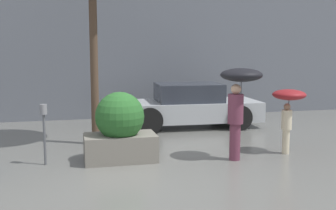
{
  "coord_description": "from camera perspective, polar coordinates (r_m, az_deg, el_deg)",
  "views": [
    {
      "loc": [
        -1.48,
        -7.52,
        2.33
      ],
      "look_at": [
        0.72,
        1.6,
        1.05
      ],
      "focal_mm": 45.0,
      "sensor_mm": 36.0,
      "label": 1
    }
  ],
  "objects": [
    {
      "name": "ground_plane",
      "position": [
        8.02,
        -2.36,
        -9.15
      ],
      "size": [
        40.0,
        40.0,
        0.0
      ],
      "primitive_type": "plane",
      "color": "slate"
    },
    {
      "name": "person_adult",
      "position": [
        8.8,
        9.64,
        1.99
      ],
      "size": [
        0.87,
        0.87,
        1.91
      ],
      "rotation": [
        0.0,
        0.0,
        0.37
      ],
      "color": "brown",
      "rests_on": "ground"
    },
    {
      "name": "person_child",
      "position": [
        9.62,
        16.01,
        0.36
      ],
      "size": [
        0.73,
        0.73,
        1.42
      ],
      "rotation": [
        0.0,
        0.0,
        0.73
      ],
      "color": "beige",
      "rests_on": "ground"
    },
    {
      "name": "parking_meter",
      "position": [
        8.69,
        -16.47,
        -2.14
      ],
      "size": [
        0.14,
        0.14,
        1.22
      ],
      "color": "#595B60",
      "rests_on": "ground"
    },
    {
      "name": "parked_car_near",
      "position": [
        12.5,
        2.78,
        -0.19
      ],
      "size": [
        4.23,
        2.04,
        1.28
      ],
      "rotation": [
        0.0,
        0.0,
        1.53
      ],
      "color": "#B7BCC1",
      "rests_on": "ground"
    },
    {
      "name": "building_facade",
      "position": [
        14.12,
        -7.67,
        10.43
      ],
      "size": [
        18.0,
        0.3,
        6.0
      ],
      "color": "slate",
      "rests_on": "ground"
    },
    {
      "name": "planter_box",
      "position": [
        8.73,
        -6.53,
        -3.22
      ],
      "size": [
        1.47,
        1.01,
        1.44
      ],
      "color": "gray",
      "rests_on": "ground"
    }
  ]
}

